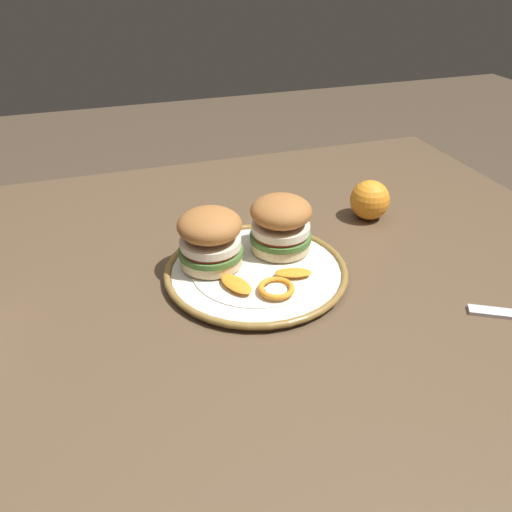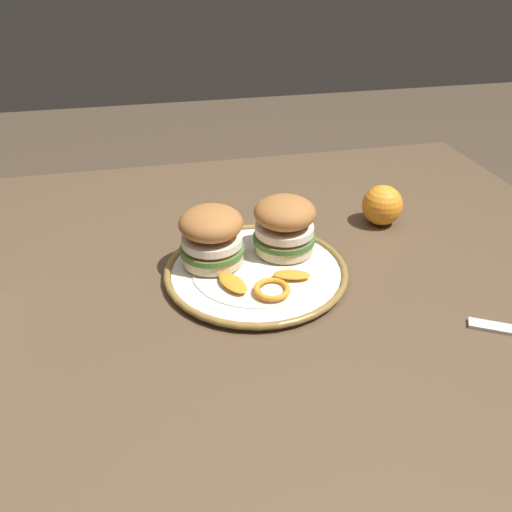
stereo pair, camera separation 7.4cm
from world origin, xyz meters
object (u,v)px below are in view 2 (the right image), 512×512
dining_table (281,312)px  sandwich_half_left (212,235)px  dinner_plate (256,271)px  whole_orange (382,205)px  sandwich_half_right (284,224)px

dining_table → sandwich_half_left: 0.21m
sandwich_half_left → dinner_plate: bearing=-28.5°
dining_table → sandwich_half_left: sandwich_half_left is taller
dinner_plate → dining_table: bearing=14.3°
dinner_plate → sandwich_half_left: bearing=151.5°
dinner_plate → sandwich_half_left: 0.10m
sandwich_half_left → whole_orange: (0.36, 0.09, -0.03)m
dining_table → sandwich_half_left: bearing=168.5°
dinner_plate → whole_orange: (0.29, 0.13, 0.03)m
sandwich_half_left → whole_orange: sandwich_half_left is taller
dinner_plate → sandwich_half_left: size_ratio=2.70×
sandwich_half_left → sandwich_half_right: (0.13, 0.01, 0.00)m
dinner_plate → sandwich_half_right: (0.06, 0.05, 0.06)m
dining_table → sandwich_half_left: (-0.12, 0.02, 0.17)m
dinner_plate → sandwich_half_right: 0.10m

